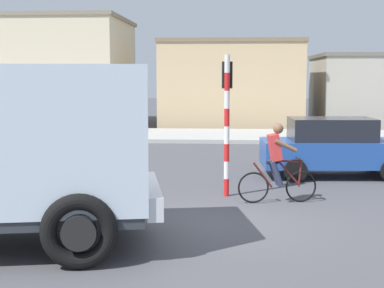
# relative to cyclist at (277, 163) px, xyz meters

# --- Properties ---
(ground_plane) EXTENTS (120.00, 120.00, 0.00)m
(ground_plane) POSITION_rel_cyclist_xyz_m (-1.32, -1.95, -0.86)
(ground_plane) COLOR #4C4C51
(sidewalk_far) EXTENTS (80.00, 5.00, 0.16)m
(sidewalk_far) POSITION_rel_cyclist_xyz_m (-1.32, 13.40, -0.78)
(sidewalk_far) COLOR #ADADA8
(sidewalk_far) RESTS_ON ground
(cyclist) EXTENTS (1.71, 0.55, 1.72)m
(cyclist) POSITION_rel_cyclist_xyz_m (0.00, 0.00, 0.00)
(cyclist) COLOR black
(cyclist) RESTS_ON ground
(traffic_light_pole) EXTENTS (0.24, 0.43, 3.20)m
(traffic_light_pole) POSITION_rel_cyclist_xyz_m (-1.09, 0.70, 1.20)
(traffic_light_pole) COLOR red
(traffic_light_pole) RESTS_ON ground
(car_white_mid) EXTENTS (4.09, 2.05, 1.60)m
(car_white_mid) POSITION_rel_cyclist_xyz_m (1.81, 3.41, -0.05)
(car_white_mid) COLOR #234C9E
(car_white_mid) RESTS_ON ground
(building_corner_left) EXTENTS (12.03, 7.67, 5.87)m
(building_corner_left) POSITION_rel_cyclist_xyz_m (-12.86, 19.76, 2.08)
(building_corner_left) COLOR beige
(building_corner_left) RESTS_ON ground
(building_mid_block) EXTENTS (7.62, 6.43, 4.61)m
(building_mid_block) POSITION_rel_cyclist_xyz_m (-1.06, 20.07, 1.45)
(building_mid_block) COLOR #D1B284
(building_mid_block) RESTS_ON ground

